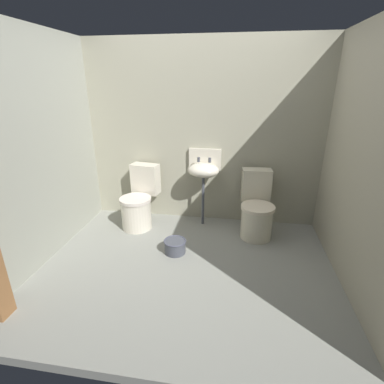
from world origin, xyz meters
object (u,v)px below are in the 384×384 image
(toilet_left, at_px, (139,202))
(bucket, at_px, (175,246))
(toilet_right, at_px, (256,210))
(sink, at_px, (204,169))

(toilet_left, bearing_deg, bucket, 145.45)
(bucket, bearing_deg, toilet_right, 32.88)
(toilet_right, distance_m, sink, 0.83)
(sink, bearing_deg, toilet_right, -15.42)
(toilet_right, distance_m, bucket, 1.10)
(toilet_left, xyz_separation_m, bucket, (0.60, -0.58, -0.24))
(toilet_left, relative_size, sink, 0.79)
(toilet_left, bearing_deg, toilet_right, -170.41)
(toilet_left, distance_m, sink, 0.95)
(sink, bearing_deg, toilet_left, -167.09)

